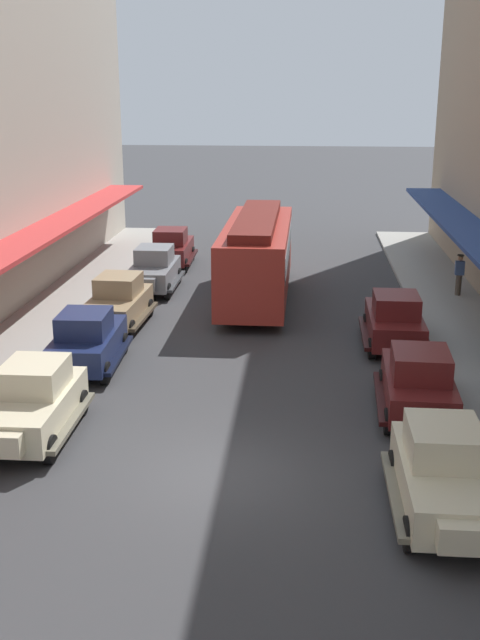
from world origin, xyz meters
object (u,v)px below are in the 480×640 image
parked_car_0 (444,471)px  parked_car_1 (418,381)px  parked_car_4 (395,319)px  streetcar (257,254)px  parked_car_3 (171,247)px  parked_car_7 (87,339)px  pedestrian_0 (459,274)px  parked_car_2 (118,301)px  parked_car_5 (154,269)px  parked_car_6 (33,400)px

parked_car_0 → parked_car_1: bearing=88.1°
parked_car_4 → streetcar: size_ratio=0.44×
parked_car_3 → parked_car_7: 14.16m
parked_car_0 → pedestrian_0: size_ratio=2.55×
parked_car_0 → streetcar: 16.72m
parked_car_2 → pedestrian_0: parked_car_2 is taller
parked_car_4 → parked_car_7: bearing=-163.1°
parked_car_1 → pedestrian_0: parked_car_1 is taller
parked_car_0 → parked_car_4: (0.13, 10.60, 0.00)m
parked_car_5 → parked_car_7: 9.50m
parked_car_3 → parked_car_0: bearing=-67.0°
parked_car_0 → parked_car_6: size_ratio=1.00×
parked_car_4 → parked_car_3: bearing=129.9°
parked_car_3 → parked_car_6: bearing=-90.5°
parked_car_0 → parked_car_6: bearing=163.2°
parked_car_4 → parked_car_5: (-9.37, 6.59, 0.00)m
parked_car_2 → parked_car_5: (0.31, 5.19, 0.00)m
parked_car_0 → parked_car_2: bearing=128.5°
parked_car_4 → parked_car_5: 11.45m
streetcar → parked_car_3: bearing=127.5°
parked_car_5 → pedestrian_0: bearing=-1.1°
parked_car_0 → parked_car_3: 23.74m
parked_car_1 → parked_car_0: bearing=-91.9°
parked_car_6 → pedestrian_0: parked_car_6 is taller
parked_car_5 → parked_car_4: bearing=-35.1°
parked_car_6 → parked_car_5: bearing=89.2°
parked_car_6 → parked_car_7: size_ratio=0.99×
parked_car_3 → parked_car_5: same height
parked_car_1 → pedestrian_0: bearing=74.9°
pedestrian_0 → parked_car_1: bearing=-105.1°
parked_car_2 → parked_car_5: bearing=86.6°
parked_car_1 → parked_car_4: 5.63m
parked_car_3 → pedestrian_0: 13.59m
streetcar → parked_car_6: bearing=-109.5°
parked_car_3 → parked_car_4: size_ratio=1.00×
parked_car_2 → parked_car_7: (0.09, -4.31, 0.00)m
parked_car_3 → pedestrian_0: bearing=-21.2°
parked_car_1 → streetcar: (-4.95, 11.02, 0.96)m
parked_car_1 → parked_car_3: size_ratio=1.00×
parked_car_7 → streetcar: (4.66, 8.30, 0.96)m
pedestrian_0 → parked_car_3: bearing=158.8°
parked_car_1 → parked_car_5: same height
parked_car_0 → pedestrian_0: 17.27m
parked_car_7 → parked_car_3: bearing=89.3°
parked_car_4 → pedestrian_0: size_ratio=2.56×
parked_car_1 → streetcar: bearing=114.2°
parked_car_1 → parked_car_3: (-9.45, 16.88, 0.00)m
parked_car_1 → parked_car_6: 9.84m
parked_car_0 → parked_car_6: (-9.44, 2.85, 0.00)m
parked_car_3 → pedestrian_0: size_ratio=2.57×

